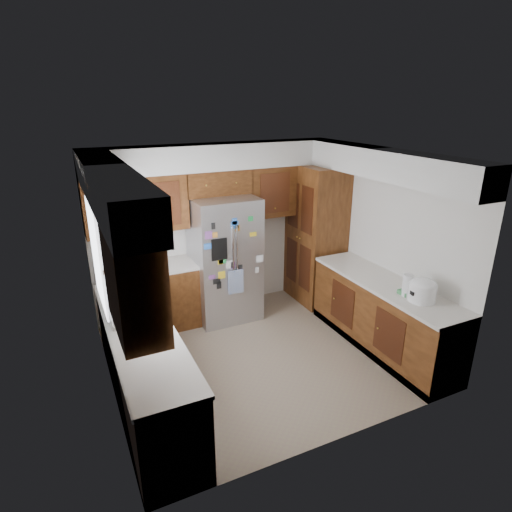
# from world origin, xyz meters

# --- Properties ---
(floor) EXTENTS (3.60, 3.60, 0.00)m
(floor) POSITION_xyz_m (0.00, 0.00, 0.00)
(floor) COLOR gray
(floor) RESTS_ON ground
(room_shell) EXTENTS (3.64, 3.24, 2.52)m
(room_shell) POSITION_xyz_m (-0.11, 0.36, 1.82)
(room_shell) COLOR silver
(room_shell) RESTS_ON ground
(left_counter_run) EXTENTS (1.36, 3.20, 0.92)m
(left_counter_run) POSITION_xyz_m (-1.36, 0.03, 0.43)
(left_counter_run) COLOR #3D1F0B
(left_counter_run) RESTS_ON ground
(right_counter_run) EXTENTS (0.63, 2.25, 0.92)m
(right_counter_run) POSITION_xyz_m (1.50, -0.47, 0.42)
(right_counter_run) COLOR #3D1F0B
(right_counter_run) RESTS_ON ground
(pantry) EXTENTS (0.60, 0.90, 2.15)m
(pantry) POSITION_xyz_m (1.50, 1.15, 1.07)
(pantry) COLOR #3D1F0B
(pantry) RESTS_ON ground
(fridge) EXTENTS (0.90, 0.79, 1.80)m
(fridge) POSITION_xyz_m (-0.00, 1.20, 0.90)
(fridge) COLOR #A0A0A5
(fridge) RESTS_ON ground
(bridge_cabinet) EXTENTS (0.96, 0.34, 0.35)m
(bridge_cabinet) POSITION_xyz_m (0.00, 1.43, 1.98)
(bridge_cabinet) COLOR #3D1F0B
(bridge_cabinet) RESTS_ON fridge
(fridge_top_items) EXTENTS (0.54, 0.30, 0.28)m
(fridge_top_items) POSITION_xyz_m (-0.04, 1.40, 2.28)
(fridge_top_items) COLOR blue
(fridge_top_items) RESTS_ON bridge_cabinet
(sink_assembly) EXTENTS (0.52, 0.71, 0.37)m
(sink_assembly) POSITION_xyz_m (-1.50, 0.10, 0.99)
(sink_assembly) COLOR silver
(sink_assembly) RESTS_ON left_counter_run
(left_counter_clutter) EXTENTS (0.37, 0.82, 0.38)m
(left_counter_clutter) POSITION_xyz_m (-1.48, 0.83, 1.05)
(left_counter_clutter) COLOR black
(left_counter_clutter) RESTS_ON left_counter_run
(rice_cooker) EXTENTS (0.31, 0.30, 0.27)m
(rice_cooker) POSITION_xyz_m (1.50, -1.04, 1.06)
(rice_cooker) COLOR white
(rice_cooker) RESTS_ON right_counter_run
(paper_towel) EXTENTS (0.12, 0.12, 0.26)m
(paper_towel) POSITION_xyz_m (1.44, -0.87, 1.05)
(paper_towel) COLOR white
(paper_towel) RESTS_ON right_counter_run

